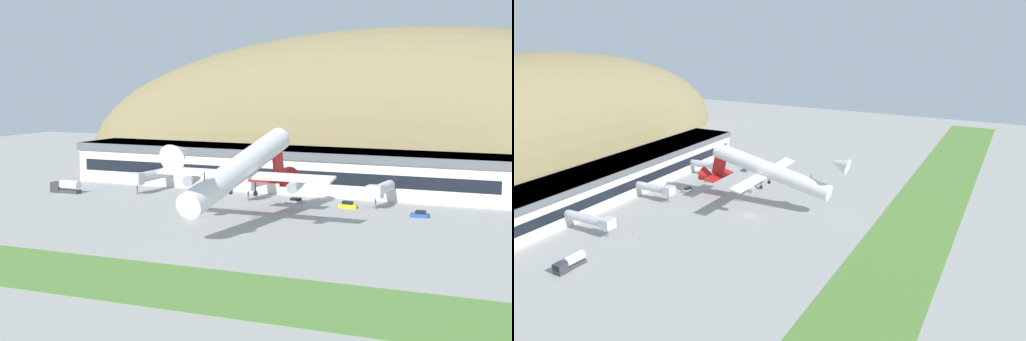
# 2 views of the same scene
# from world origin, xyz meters

# --- Properties ---
(ground_plane) EXTENTS (382.16, 382.16, 0.00)m
(ground_plane) POSITION_xyz_m (0.00, 0.00, 0.00)
(ground_plane) COLOR #9E9E99
(grass_strip_foreground) EXTENTS (343.95, 22.48, 0.08)m
(grass_strip_foreground) POSITION_xyz_m (0.00, -46.90, 0.04)
(grass_strip_foreground) COLOR #568438
(grass_strip_foreground) RESTS_ON ground_plane
(hill_backdrop) EXTENTS (244.52, 86.52, 89.31)m
(hill_backdrop) POSITION_xyz_m (15.71, 117.82, 0.00)
(hill_backdrop) COLOR olive
(hill_backdrop) RESTS_ON ground_plane
(terminal_building) EXTENTS (118.77, 18.40, 10.85)m
(terminal_building) POSITION_xyz_m (-1.18, 51.18, 6.14)
(terminal_building) COLOR white
(terminal_building) RESTS_ON ground_plane
(jetway_0) EXTENTS (3.38, 17.01, 5.43)m
(jetway_0) POSITION_xyz_m (-31.13, 33.17, 3.99)
(jetway_0) COLOR silver
(jetway_0) RESTS_ON ground_plane
(jetway_1) EXTENTS (3.38, 14.57, 5.43)m
(jetway_1) POSITION_xyz_m (-1.42, 34.45, 3.99)
(jetway_1) COLOR silver
(jetway_1) RESTS_ON ground_plane
(jetway_2) EXTENTS (3.38, 13.19, 5.43)m
(jetway_2) POSITION_xyz_m (29.61, 35.19, 3.99)
(jetway_2) COLOR silver
(jetway_2) RESTS_ON ground_plane
(cargo_airplane) EXTENTS (38.29, 52.81, 16.58)m
(cargo_airplane) POSITION_xyz_m (11.58, -0.23, 11.27)
(cargo_airplane) COLOR white
(service_car_0) EXTENTS (4.49, 2.00, 1.40)m
(service_car_0) POSITION_xyz_m (10.34, 30.79, 0.58)
(service_car_0) COLOR #999EA3
(service_car_0) RESTS_ON ground_plane
(service_car_1) EXTENTS (3.93, 1.99, 1.47)m
(service_car_1) POSITION_xyz_m (41.39, 24.93, 0.61)
(service_car_1) COLOR #264C99
(service_car_1) RESTS_ON ground_plane
(service_car_2) EXTENTS (4.20, 1.81, 1.62)m
(service_car_2) POSITION_xyz_m (23.67, 29.88, 0.67)
(service_car_2) COLOR gold
(service_car_2) RESTS_ON ground_plane
(fuel_truck) EXTENTS (8.28, 2.50, 3.26)m
(fuel_truck) POSITION_xyz_m (-48.87, 22.07, 1.53)
(fuel_truck) COLOR #333338
(fuel_truck) RESTS_ON ground_plane
(traffic_cone_0) EXTENTS (0.52, 0.52, 0.58)m
(traffic_cone_0) POSITION_xyz_m (-26.71, 22.20, 0.28)
(traffic_cone_0) COLOR orange
(traffic_cone_0) RESTS_ON ground_plane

